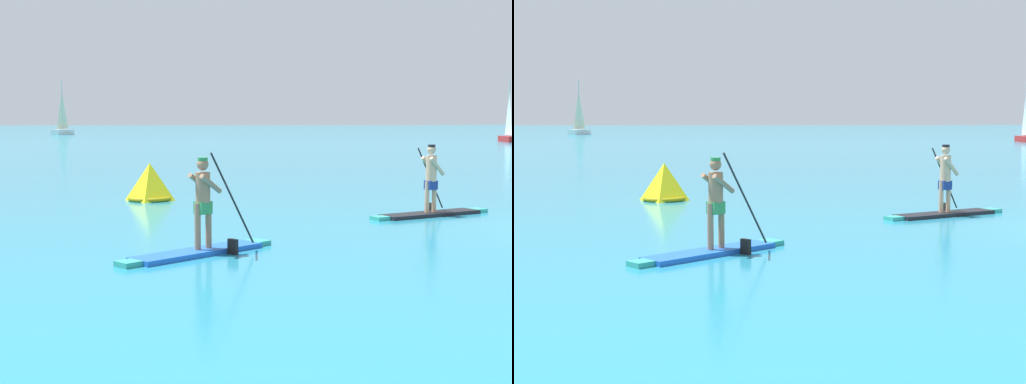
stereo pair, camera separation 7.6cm
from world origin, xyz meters
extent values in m
cube|color=blue|center=(-8.53, -1.65, 0.05)|extent=(2.45, 2.11, 0.09)
cube|color=teal|center=(-7.35, -0.72, 0.05)|extent=(0.52, 0.53, 0.09)
cube|color=teal|center=(-9.70, -2.58, 0.05)|extent=(0.48, 0.48, 0.09)
cylinder|color=#997051|center=(-8.33, -1.50, 0.50)|extent=(0.11, 0.11, 0.83)
cylinder|color=#997051|center=(-8.53, -1.65, 0.50)|extent=(0.11, 0.11, 0.83)
cube|color=#338C4C|center=(-8.43, -1.57, 0.83)|extent=(0.34, 0.33, 0.22)
cylinder|color=#997051|center=(-8.43, -1.57, 1.19)|extent=(0.26, 0.26, 0.54)
sphere|color=#997051|center=(-8.43, -1.57, 1.59)|extent=(0.21, 0.21, 0.21)
cylinder|color=#338C4C|center=(-8.43, -1.57, 1.68)|extent=(0.18, 0.18, 0.06)
cylinder|color=#997051|center=(-8.48, -1.42, 1.26)|extent=(0.44, 0.43, 0.41)
cylinder|color=#997051|center=(-8.29, -1.66, 1.26)|extent=(0.44, 0.43, 0.41)
cylinder|color=black|center=(-7.91, -1.67, 0.98)|extent=(0.84, 0.72, 1.69)
cube|color=black|center=(-7.91, -1.67, 0.11)|extent=(0.19, 0.21, 0.32)
cube|color=black|center=(-2.59, 3.03, 0.05)|extent=(2.81, 1.63, 0.09)
cube|color=teal|center=(-1.13, 3.64, 0.05)|extent=(0.48, 0.52, 0.09)
cube|color=teal|center=(-4.04, 2.42, 0.05)|extent=(0.46, 0.47, 0.09)
cylinder|color=tan|center=(-2.49, 3.07, 0.47)|extent=(0.11, 0.11, 0.76)
cylinder|color=tan|center=(-2.70, 2.99, 0.47)|extent=(0.11, 0.11, 0.76)
cube|color=navy|center=(-2.59, 3.03, 0.76)|extent=(0.32, 0.30, 0.22)
cylinder|color=tan|center=(-2.59, 3.03, 1.17)|extent=(0.26, 0.26, 0.64)
sphere|color=tan|center=(-2.59, 3.03, 1.63)|extent=(0.21, 0.21, 0.21)
cylinder|color=black|center=(-2.59, 3.03, 1.72)|extent=(0.18, 0.18, 0.06)
cylinder|color=tan|center=(-2.60, 3.19, 1.23)|extent=(0.46, 0.26, 0.49)
cylinder|color=tan|center=(-2.49, 2.91, 1.23)|extent=(0.46, 0.26, 0.49)
cylinder|color=black|center=(-2.42, 3.53, 0.88)|extent=(0.82, 0.38, 1.56)
cube|color=black|center=(-2.42, 3.53, 0.11)|extent=(0.15, 0.22, 0.32)
pyramid|color=yellow|center=(-9.46, 7.44, 0.55)|extent=(1.25, 1.25, 1.10)
torus|color=olive|center=(-9.46, 7.44, 0.06)|extent=(1.28, 1.28, 0.12)
cube|color=white|center=(-22.40, 94.50, 0.36)|extent=(2.78, 4.32, 0.72)
cylinder|color=#B2B2B7|center=(-22.40, 94.50, 4.08)|extent=(0.12, 0.12, 6.72)
pyramid|color=beige|center=(-22.40, 94.50, 3.36)|extent=(0.98, 1.70, 5.09)
cube|color=#A51E1E|center=(24.66, 56.69, 0.29)|extent=(1.65, 4.23, 0.57)
cylinder|color=#B2B2B7|center=(24.66, 56.69, 3.31)|extent=(0.12, 0.12, 5.49)
pyramid|color=white|center=(24.66, 56.69, 2.90)|extent=(0.43, 1.84, 4.46)
camera|label=1|loc=(-9.18, -15.08, 2.41)|focal=54.18mm
camera|label=2|loc=(-9.11, -15.09, 2.41)|focal=54.18mm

